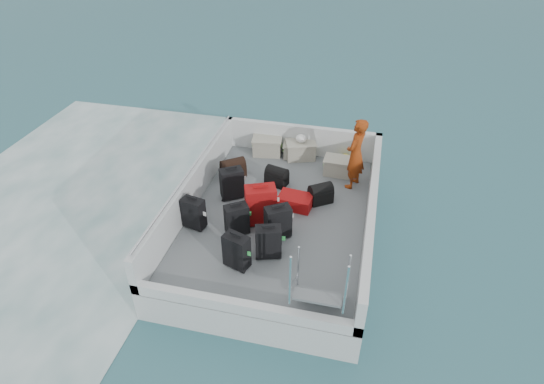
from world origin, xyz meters
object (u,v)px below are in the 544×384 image
at_px(crate_2, 301,150).
at_px(passenger, 356,154).
at_px(suitcase_3, 237,252).
at_px(suitcase_8, 295,201).
at_px(suitcase_5, 261,205).
at_px(suitcase_6, 268,242).
at_px(suitcase_2, 232,184).
at_px(crate_3, 338,167).
at_px(suitcase_7, 278,222).
at_px(crate_1, 295,151).
at_px(suitcase_4, 237,220).
at_px(crate_0, 267,146).
at_px(suitcase_1, 194,213).

xyz_separation_m(crate_2, passenger, (1.27, -0.85, 0.57)).
relative_size(suitcase_3, suitcase_8, 0.99).
height_order(suitcase_5, suitcase_6, suitcase_5).
height_order(suitcase_2, crate_3, suitcase_2).
height_order(suitcase_7, crate_1, suitcase_7).
relative_size(suitcase_4, suitcase_5, 0.80).
bearing_deg(suitcase_6, crate_0, 87.45).
height_order(suitcase_8, crate_1, crate_1).
distance_m(suitcase_8, crate_1, 1.90).
relative_size(suitcase_1, suitcase_7, 0.97).
xyz_separation_m(suitcase_4, suitcase_6, (0.69, -0.44, -0.00)).
relative_size(suitcase_5, crate_2, 1.21).
height_order(suitcase_2, passenger, passenger).
distance_m(crate_3, passenger, 0.79).
xyz_separation_m(suitcase_3, crate_1, (0.27, 3.72, -0.16)).
height_order(suitcase_6, suitcase_7, suitcase_7).
height_order(suitcase_3, passenger, passenger).
height_order(suitcase_6, crate_0, suitcase_6).
bearing_deg(suitcase_8, suitcase_2, 95.34).
bearing_deg(suitcase_8, suitcase_5, 144.89).
xyz_separation_m(suitcase_5, suitcase_6, (0.36, -0.87, -0.08)).
height_order(suitcase_4, crate_0, suitcase_4).
relative_size(suitcase_2, passenger, 0.42).
distance_m(suitcase_2, suitcase_6, 1.88).
bearing_deg(suitcase_8, passenger, -39.07).
distance_m(suitcase_7, crate_3, 2.48).
distance_m(suitcase_8, crate_0, 2.13).
bearing_deg(suitcase_1, passenger, 49.27).
bearing_deg(suitcase_3, suitcase_8, 89.73).
bearing_deg(crate_2, crate_3, -27.55).
height_order(suitcase_8, crate_2, crate_2).
bearing_deg(suitcase_4, suitcase_3, -107.69).
xyz_separation_m(crate_1, crate_2, (0.12, 0.00, 0.03)).
bearing_deg(crate_3, suitcase_3, -111.87).
relative_size(suitcase_2, suitcase_3, 1.01).
bearing_deg(suitcase_6, suitcase_3, -157.48).
bearing_deg(suitcase_1, crate_3, 58.01).
bearing_deg(suitcase_8, suitcase_1, 127.86).
relative_size(crate_2, crate_3, 1.10).
bearing_deg(crate_0, suitcase_1, -102.95).
bearing_deg(suitcase_1, suitcase_8, 43.79).
distance_m(suitcase_7, crate_1, 2.83).
xyz_separation_m(suitcase_3, suitcase_7, (0.49, 0.90, -0.00)).
xyz_separation_m(suitcase_2, suitcase_6, (1.12, -1.51, -0.02)).
distance_m(suitcase_4, suitcase_6, 0.82).
bearing_deg(suitcase_3, suitcase_7, 79.92).
relative_size(suitcase_8, crate_0, 1.02).
height_order(suitcase_4, passenger, passenger).
bearing_deg(suitcase_4, crate_0, 58.54).
bearing_deg(crate_1, suitcase_1, -114.74).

